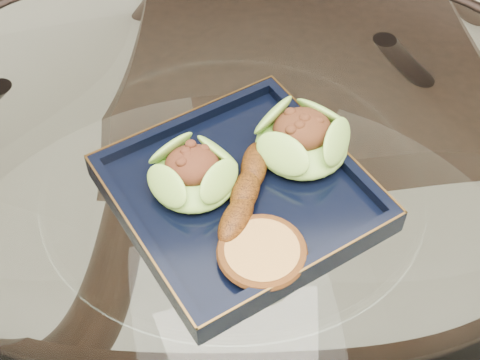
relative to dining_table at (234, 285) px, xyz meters
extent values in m
cylinder|color=white|center=(0.00, 0.00, 0.16)|extent=(1.10, 1.10, 0.01)
torus|color=black|center=(0.00, 0.00, 0.16)|extent=(1.13, 1.13, 0.02)
cylinder|color=black|center=(0.28, 0.28, -0.22)|extent=(0.04, 0.04, 0.75)
cylinder|color=black|center=(-0.28, 0.28, -0.22)|extent=(0.04, 0.04, 0.75)
cube|color=black|center=(0.17, 0.41, -0.10)|extent=(0.51, 0.51, 0.04)
cylinder|color=black|center=(-0.05, 0.25, -0.36)|extent=(0.03, 0.03, 0.48)
cylinder|color=black|center=(0.33, 0.19, -0.36)|extent=(0.03, 0.03, 0.48)
cylinder|color=black|center=(0.01, 0.63, -0.36)|extent=(0.03, 0.03, 0.48)
cylinder|color=black|center=(0.39, 0.57, -0.36)|extent=(0.03, 0.03, 0.48)
cube|color=black|center=(0.01, 0.01, 0.17)|extent=(0.35, 0.35, 0.02)
ellipsoid|color=#68AF32|center=(-0.04, 0.03, 0.20)|extent=(0.12, 0.12, 0.04)
ellipsoid|color=#558C28|center=(0.10, 0.06, 0.20)|extent=(0.15, 0.15, 0.04)
ellipsoid|color=#64300A|center=(0.01, 0.00, 0.20)|extent=(0.09, 0.14, 0.03)
cylinder|color=#CD9044|center=(0.02, -0.08, 0.19)|extent=(0.11, 0.11, 0.02)
camera|label=1|loc=(-0.08, -0.47, 0.79)|focal=50.00mm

